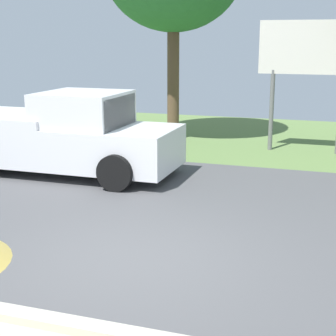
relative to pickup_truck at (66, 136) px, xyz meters
name	(u,v)px	position (x,y,z in m)	size (l,w,h in m)	color
ground_plane	(190,202)	(3.28, -1.13, -0.92)	(40.00, 22.00, 0.20)	#4C4C4F
pickup_truck	(66,136)	(0.00, 0.00, 0.00)	(5.20, 2.28, 1.88)	silver
roadside_billboard	(308,57)	(4.99, 4.12, 1.68)	(2.60, 0.12, 3.50)	slate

